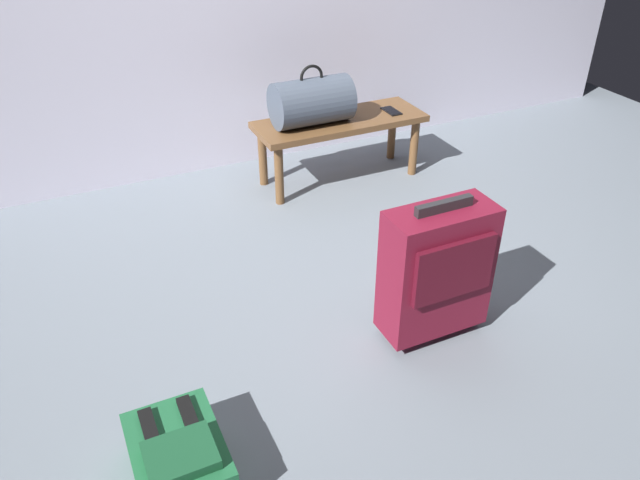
{
  "coord_description": "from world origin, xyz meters",
  "views": [
    {
      "loc": [
        -0.98,
        -1.94,
        1.73
      ],
      "look_at": [
        -0.01,
        0.15,
        0.25
      ],
      "focal_mm": 34.68,
      "sensor_mm": 36.0,
      "label": 1
    }
  ],
  "objects": [
    {
      "name": "suitcase_upright_burgundy",
      "position": [
        0.27,
        -0.34,
        0.32
      ],
      "size": [
        0.43,
        0.22,
        0.63
      ],
      "color": "maroon",
      "rests_on": "ground"
    },
    {
      "name": "cell_phone",
      "position": [
        0.88,
        1.05,
        0.39
      ],
      "size": [
        0.07,
        0.14,
        0.01
      ],
      "color": "black",
      "rests_on": "bench"
    },
    {
      "name": "duffel_bag_slate",
      "position": [
        0.38,
        1.08,
        0.52
      ],
      "size": [
        0.44,
        0.26,
        0.34
      ],
      "color": "#475160",
      "rests_on": "bench"
    },
    {
      "name": "backpack_green",
      "position": [
        -0.85,
        -0.61,
        0.09
      ],
      "size": [
        0.28,
        0.38,
        0.21
      ],
      "color": "#1E6038",
      "rests_on": "ground"
    },
    {
      "name": "bench",
      "position": [
        0.56,
        1.08,
        0.33
      ],
      "size": [
        1.0,
        0.36,
        0.39
      ],
      "color": "brown",
      "rests_on": "ground"
    },
    {
      "name": "ground_plane",
      "position": [
        0.0,
        0.0,
        0.0
      ],
      "size": [
        6.6,
        6.6,
        0.0
      ],
      "primitive_type": "plane",
      "color": "slate"
    }
  ]
}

